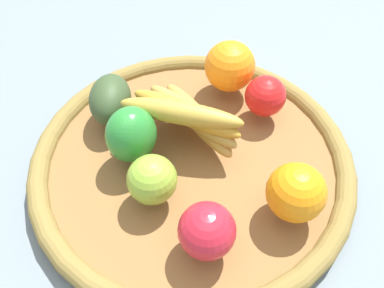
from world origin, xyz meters
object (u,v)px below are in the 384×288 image
Objects in this scene: orange_1 at (230,66)px; orange_0 at (296,192)px; banana_bunch at (189,115)px; bell_pepper at (131,136)px; avocado at (110,99)px; apple_1 at (152,179)px; apple_2 at (207,231)px; apple_0 at (265,96)px.

orange_1 is 1.09× the size of orange_0.
banana_bunch is (0.11, -0.07, -0.00)m from orange_1.
bell_pepper is 0.91× the size of avocado.
apple_1 is 0.78× the size of bell_pepper.
bell_pepper is at bearing -145.63° from apple_2.
avocado is at bearing -71.64° from orange_1.
apple_0 is at bearing 90.23° from avocado.
avocado is at bearing -149.18° from apple_2.
banana_bunch reaches higher than orange_0.
bell_pepper reaches higher than orange_1.
apple_1 is 0.87× the size of orange_0.
orange_1 is 0.46× the size of banana_bunch.
apple_1 is 0.17m from avocado.
apple_1 is at bearing 66.26° from bell_pepper.
apple_2 is at bearing -66.92° from orange_0.
avocado is (-0.04, -0.12, -0.01)m from banana_bunch.
orange_1 is 0.97× the size of bell_pepper.
apple_2 is 0.27m from avocado.
avocado is at bearing -114.07° from bell_pepper.
bell_pepper is 0.17m from apple_2.
banana_bunch is at bearing -174.70° from apple_2.
apple_0 is at bearing 39.28° from orange_1.
orange_1 is 0.21m from bell_pepper.
apple_2 is 0.74× the size of avocado.
apple_2 is (0.29, -0.05, -0.01)m from orange_1.
bell_pepper is 0.09m from banana_bunch.
orange_1 reaches higher than apple_2.
apple_2 is at bearing 41.39° from apple_1.
bell_pepper reaches higher than avocado.
orange_1 is at bearing -165.68° from orange_0.
banana_bunch is at bearing -69.53° from apple_0.
orange_0 is (0.09, 0.21, -0.00)m from bell_pepper.
orange_0 is at bearing 3.71° from apple_0.
apple_0 is (0.06, 0.05, -0.01)m from orange_1.
avocado is (0.06, -0.19, -0.01)m from orange_1.
orange_1 is 1.19× the size of apple_2.
apple_1 reaches higher than apple_0.
bell_pepper is 0.48× the size of banana_bunch.
bell_pepper is 1.22× the size of apple_2.
banana_bunch is 0.19m from orange_0.
apple_1 is (0.15, -0.17, 0.00)m from apple_0.
orange_1 reaches higher than apple_1.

